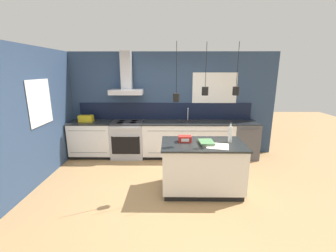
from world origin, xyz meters
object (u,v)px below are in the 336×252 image
at_px(oven_range, 128,139).
at_px(yellow_toolbox, 86,118).
at_px(dishwasher, 244,140).
at_px(red_supply_box, 185,139).
at_px(bottle_on_island, 230,134).
at_px(book_stack, 206,142).

xyz_separation_m(oven_range, yellow_toolbox, (-1.02, 0.00, 0.54)).
height_order(dishwasher, red_supply_box, red_supply_box).
bearing_deg(dishwasher, yellow_toolbox, 180.00).
relative_size(bottle_on_island, yellow_toolbox, 1.04).
relative_size(dishwasher, red_supply_box, 3.97).
xyz_separation_m(bottle_on_island, book_stack, (-0.43, -0.10, -0.13)).
xyz_separation_m(oven_range, book_stack, (1.70, -1.69, 0.48)).
bearing_deg(red_supply_box, yellow_toolbox, 146.05).
bearing_deg(dishwasher, red_supply_box, -135.32).
distance_m(oven_range, bottle_on_island, 2.73).
xyz_separation_m(book_stack, yellow_toolbox, (-2.72, 1.69, 0.05)).
relative_size(dishwasher, yellow_toolbox, 2.68).
bearing_deg(oven_range, red_supply_box, -49.87).
height_order(bottle_on_island, book_stack, bottle_on_island).
relative_size(dishwasher, bottle_on_island, 2.58).
bearing_deg(red_supply_box, oven_range, 130.13).
bearing_deg(bottle_on_island, dishwasher, 63.18).
height_order(dishwasher, book_stack, book_stack).
height_order(book_stack, red_supply_box, red_supply_box).
height_order(book_stack, yellow_toolbox, yellow_toolbox).
height_order(bottle_on_island, yellow_toolbox, bottle_on_island).
bearing_deg(oven_range, yellow_toolbox, 179.76).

